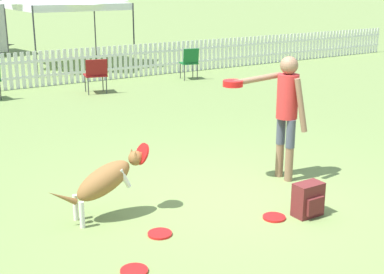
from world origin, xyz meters
The scene contains 10 objects.
ground_plane centered at (0.00, 0.00, 0.00)m, with size 240.00×240.00×0.00m, color olive.
handler_person centered at (0.88, 0.26, 1.05)m, with size 0.96×0.71×1.66m.
leaping_dog centered at (-1.60, 0.37, 0.46)m, with size 1.19×0.35×0.81m.
frisbee_near_handler centered at (-1.32, -0.33, 0.01)m, with size 0.26×0.26×0.02m.
frisbee_near_dog centered at (-0.03, -0.67, 0.01)m, with size 0.26×0.26×0.02m.
frisbee_midfield centered at (-1.88, -0.86, 0.01)m, with size 0.26×0.26×0.02m.
backpack_on_grass centered at (0.35, -0.81, 0.19)m, with size 0.34×0.24×0.39m.
picket_fence centered at (0.00, 8.54, 0.45)m, with size 26.21×0.04×0.90m.
folding_chair_center centered at (1.04, 6.96, 0.50)m, with size 0.61×0.62×0.83m.
folding_chair_green_right centered at (3.92, 7.36, 0.51)m, with size 0.52×0.54×0.86m.
Camera 1 is at (-3.79, -4.84, 2.58)m, focal length 50.00 mm.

